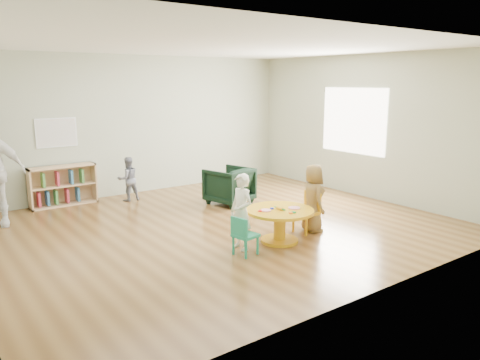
{
  "coord_description": "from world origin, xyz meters",
  "views": [
    {
      "loc": [
        -3.97,
        -5.98,
        2.27
      ],
      "look_at": [
        0.2,
        -0.3,
        0.79
      ],
      "focal_mm": 35.0,
      "sensor_mm": 36.0,
      "label": 1
    }
  ],
  "objects_px": {
    "toddler": "(128,179)",
    "armchair": "(229,186)",
    "bookshelf": "(62,186)",
    "child_left": "(241,212)",
    "child_right": "(313,198)",
    "kid_chair_left": "(243,235)",
    "activity_table": "(280,219)",
    "kid_chair_right": "(308,211)"
  },
  "relations": [
    {
      "from": "armchair",
      "to": "child_right",
      "type": "relative_size",
      "value": 0.73
    },
    {
      "from": "kid_chair_right",
      "to": "armchair",
      "type": "relative_size",
      "value": 0.81
    },
    {
      "from": "bookshelf",
      "to": "child_left",
      "type": "height_order",
      "value": "child_left"
    },
    {
      "from": "armchair",
      "to": "child_left",
      "type": "relative_size",
      "value": 0.72
    },
    {
      "from": "toddler",
      "to": "armchair",
      "type": "bearing_deg",
      "value": 140.46
    },
    {
      "from": "armchair",
      "to": "toddler",
      "type": "xyz_separation_m",
      "value": [
        -1.45,
        1.33,
        0.08
      ]
    },
    {
      "from": "bookshelf",
      "to": "armchair",
      "type": "bearing_deg",
      "value": -34.22
    },
    {
      "from": "kid_chair_left",
      "to": "kid_chair_right",
      "type": "distance_m",
      "value": 1.43
    },
    {
      "from": "kid_chair_right",
      "to": "child_right",
      "type": "relative_size",
      "value": 0.59
    },
    {
      "from": "armchair",
      "to": "child_left",
      "type": "xyz_separation_m",
      "value": [
        -1.29,
        -2.13,
        0.18
      ]
    },
    {
      "from": "bookshelf",
      "to": "child_right",
      "type": "distance_m",
      "value": 4.72
    },
    {
      "from": "activity_table",
      "to": "armchair",
      "type": "xyz_separation_m",
      "value": [
        0.66,
        2.22,
        0.01
      ]
    },
    {
      "from": "bookshelf",
      "to": "armchair",
      "type": "relative_size",
      "value": 1.57
    },
    {
      "from": "toddler",
      "to": "kid_chair_left",
      "type": "bearing_deg",
      "value": 93.64
    },
    {
      "from": "child_left",
      "to": "kid_chair_left",
      "type": "bearing_deg",
      "value": -34.22
    },
    {
      "from": "kid_chair_left",
      "to": "bookshelf",
      "type": "distance_m",
      "value": 4.27
    },
    {
      "from": "kid_chair_left",
      "to": "child_right",
      "type": "relative_size",
      "value": 0.51
    },
    {
      "from": "activity_table",
      "to": "armchair",
      "type": "relative_size",
      "value": 1.27
    },
    {
      "from": "kid_chair_left",
      "to": "child_right",
      "type": "xyz_separation_m",
      "value": [
        1.49,
        0.21,
        0.24
      ]
    },
    {
      "from": "activity_table",
      "to": "child_right",
      "type": "bearing_deg",
      "value": 6.51
    },
    {
      "from": "child_left",
      "to": "armchair",
      "type": "bearing_deg",
      "value": 144.5
    },
    {
      "from": "armchair",
      "to": "child_left",
      "type": "bearing_deg",
      "value": 44.57
    },
    {
      "from": "kid_chair_left",
      "to": "bookshelf",
      "type": "relative_size",
      "value": 0.45
    },
    {
      "from": "child_left",
      "to": "toddler",
      "type": "relative_size",
      "value": 1.24
    },
    {
      "from": "child_left",
      "to": "child_right",
      "type": "distance_m",
      "value": 1.37
    },
    {
      "from": "child_left",
      "to": "toddler",
      "type": "distance_m",
      "value": 3.47
    },
    {
      "from": "child_right",
      "to": "toddler",
      "type": "height_order",
      "value": "child_right"
    },
    {
      "from": "kid_chair_left",
      "to": "child_right",
      "type": "bearing_deg",
      "value": 88.08
    },
    {
      "from": "child_left",
      "to": "toddler",
      "type": "height_order",
      "value": "child_left"
    },
    {
      "from": "activity_table",
      "to": "kid_chair_left",
      "type": "xyz_separation_m",
      "value": [
        -0.74,
        -0.12,
        -0.05
      ]
    },
    {
      "from": "bookshelf",
      "to": "child_left",
      "type": "distance_m",
      "value": 4.11
    },
    {
      "from": "armchair",
      "to": "activity_table",
      "type": "bearing_deg",
      "value": 59.03
    },
    {
      "from": "child_right",
      "to": "toddler",
      "type": "relative_size",
      "value": 1.22
    },
    {
      "from": "toddler",
      "to": "kid_chair_right",
      "type": "bearing_deg",
      "value": 115.81
    },
    {
      "from": "kid_chair_left",
      "to": "toddler",
      "type": "bearing_deg",
      "value": 170.94
    },
    {
      "from": "armchair",
      "to": "child_right",
      "type": "xyz_separation_m",
      "value": [
        0.08,
        -2.13,
        0.18
      ]
    },
    {
      "from": "kid_chair_left",
      "to": "bookshelf",
      "type": "height_order",
      "value": "bookshelf"
    },
    {
      "from": "child_left",
      "to": "child_right",
      "type": "bearing_deg",
      "value": 85.64
    },
    {
      "from": "activity_table",
      "to": "kid_chair_left",
      "type": "distance_m",
      "value": 0.75
    },
    {
      "from": "child_right",
      "to": "armchair",
      "type": "bearing_deg",
      "value": 23.04
    },
    {
      "from": "activity_table",
      "to": "child_left",
      "type": "relative_size",
      "value": 0.92
    },
    {
      "from": "armchair",
      "to": "kid_chair_left",
      "type": "bearing_deg",
      "value": 44.68
    }
  ]
}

